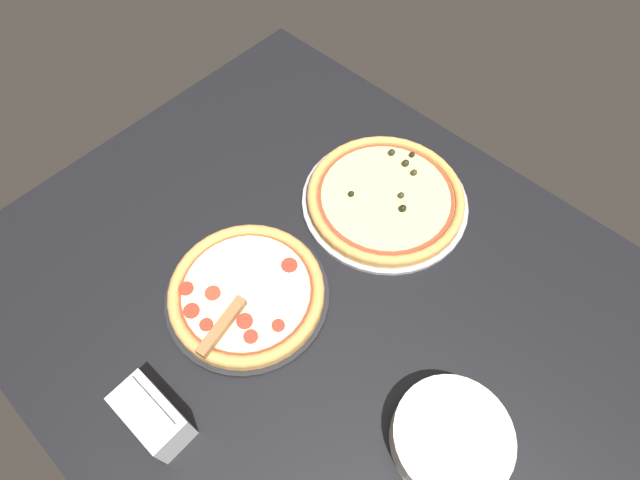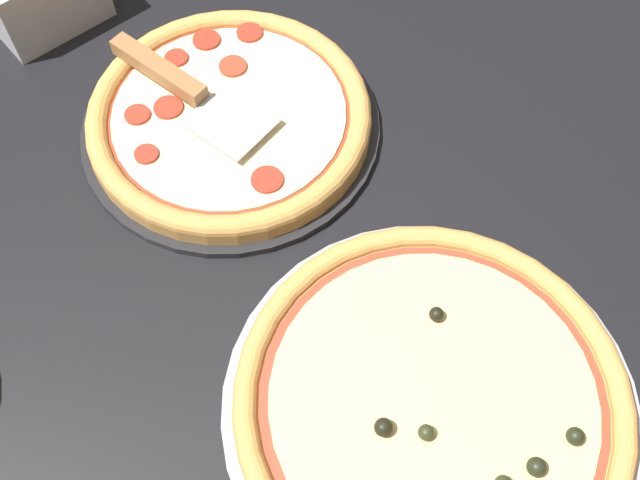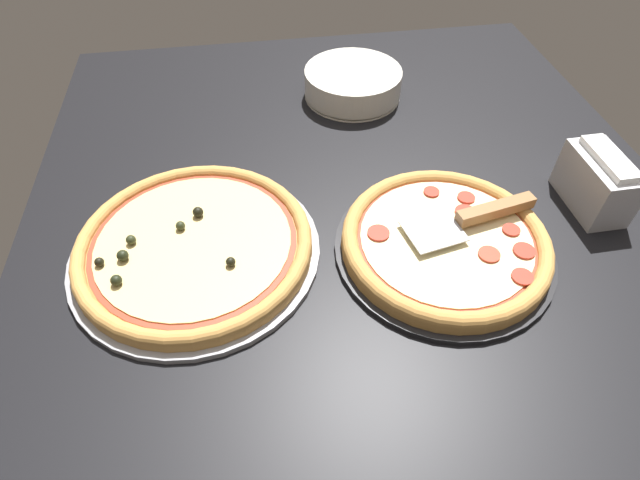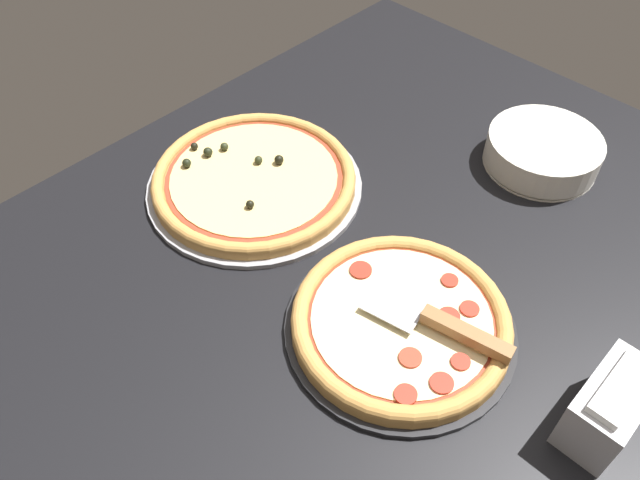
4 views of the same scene
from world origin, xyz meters
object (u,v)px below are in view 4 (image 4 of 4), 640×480
Objects in this scene: plate_stack at (543,151)px; serving_spatula at (451,327)px; napkin_holder at (609,406)px; pizza_front at (401,321)px; pizza_back at (254,178)px.

serving_spatula is at bearing -165.43° from plate_stack.
pizza_front is at bearing 103.64° from napkin_holder.
napkin_holder is at bearing -88.91° from pizza_back.
pizza_back is at bearing 81.78° from pizza_front.
pizza_front is at bearing -98.22° from pizza_back.
napkin_holder is at bearing -76.36° from pizza_front.
pizza_back reaches higher than pizza_front.
pizza_front is 1.55× the size of plate_stack.
pizza_front is at bearing 112.08° from serving_spatula.
serving_spatula is at bearing -93.68° from pizza_back.
pizza_back is 55.30cm from plate_stack.
pizza_back is 1.63× the size of serving_spatula.
napkin_holder is (7.06, -29.07, 2.57)cm from pizza_front.
plate_stack is at bearing 14.57° from serving_spatula.
serving_spatula is (2.75, -6.78, 2.43)cm from pizza_front.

